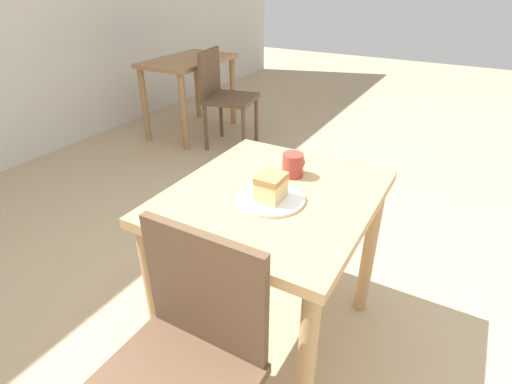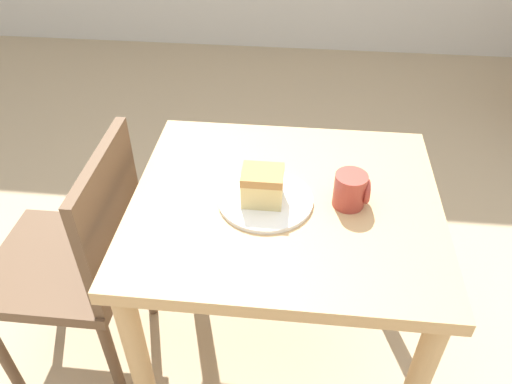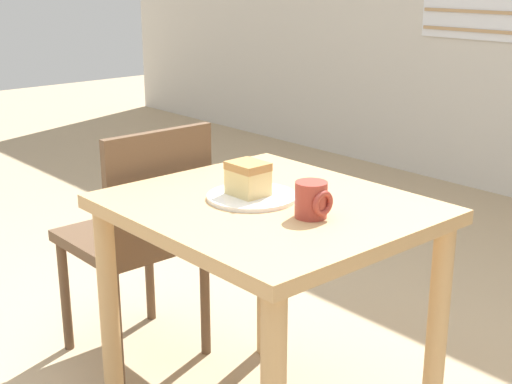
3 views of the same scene
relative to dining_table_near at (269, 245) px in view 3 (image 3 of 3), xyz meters
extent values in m
cube|color=tan|center=(0.00, 0.00, 0.11)|extent=(0.84, 0.74, 0.04)
cylinder|color=tan|center=(-0.37, -0.32, -0.27)|extent=(0.06, 0.06, 0.71)
cylinder|color=tan|center=(-0.37, 0.32, -0.27)|extent=(0.06, 0.06, 0.71)
cylinder|color=tan|center=(0.37, 0.32, -0.27)|extent=(0.06, 0.06, 0.71)
cube|color=brown|center=(-0.69, -0.04, -0.17)|extent=(0.43, 0.43, 0.04)
cylinder|color=brown|center=(-0.88, 0.15, -0.40)|extent=(0.04, 0.04, 0.44)
cylinder|color=brown|center=(-0.88, -0.22, -0.40)|extent=(0.04, 0.04, 0.44)
cylinder|color=brown|center=(-0.51, 0.15, -0.40)|extent=(0.04, 0.04, 0.44)
cylinder|color=brown|center=(-0.51, -0.22, -0.40)|extent=(0.04, 0.04, 0.44)
cube|color=brown|center=(-0.49, -0.04, 0.06)|extent=(0.03, 0.41, 0.40)
cylinder|color=white|center=(-0.05, -0.02, 0.14)|extent=(0.26, 0.26, 0.01)
cube|color=#E0C67F|center=(-0.06, -0.02, 0.18)|extent=(0.11, 0.09, 0.07)
cube|color=#B27F47|center=(-0.06, -0.02, 0.23)|extent=(0.11, 0.09, 0.02)
cylinder|color=#9E382D|center=(0.17, 0.00, 0.18)|extent=(0.09, 0.09, 0.10)
torus|color=#9E382D|center=(0.21, 0.00, 0.18)|extent=(0.02, 0.07, 0.07)
camera|label=1|loc=(-1.18, -0.59, 0.87)|focal=28.00mm
camera|label=2|loc=(0.03, -1.04, 1.00)|focal=35.00mm
camera|label=3|loc=(1.40, -1.28, 0.75)|focal=50.00mm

